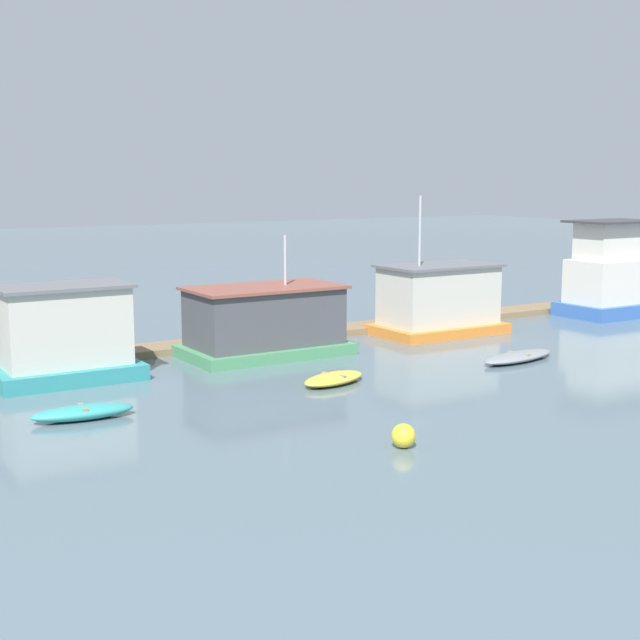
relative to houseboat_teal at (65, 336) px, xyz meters
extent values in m
plane|color=slate|center=(10.32, 0.36, -1.61)|extent=(200.00, 200.00, 0.00)
cube|color=#846B4C|center=(10.32, 2.99, -1.46)|extent=(51.00, 1.94, 0.30)
cube|color=teal|center=(0.00, 0.00, -1.33)|extent=(5.10, 3.26, 0.56)
cube|color=beige|center=(0.00, 0.00, 0.34)|extent=(4.29, 2.45, 2.76)
cube|color=slate|center=(0.00, 0.00, 1.78)|extent=(4.59, 2.75, 0.12)
cube|color=#4C9360|center=(8.21, 0.25, -1.38)|extent=(6.62, 3.84, 0.46)
cube|color=#4C4C51|center=(8.21, 0.25, -0.02)|extent=(5.93, 3.15, 2.27)
cube|color=brown|center=(8.21, 0.25, 1.18)|extent=(6.23, 3.45, 0.12)
cylinder|color=#B2B2B7|center=(9.20, 0.25, 2.25)|extent=(0.12, 0.12, 2.03)
cube|color=orange|center=(17.54, 0.56, -1.38)|extent=(5.95, 3.58, 0.46)
cube|color=beige|center=(17.54, 0.56, 0.17)|extent=(5.18, 2.81, 2.65)
cube|color=slate|center=(17.54, 0.56, 1.56)|extent=(5.48, 3.11, 0.12)
cylinder|color=#B2B2B7|center=(16.37, 0.56, 3.20)|extent=(0.12, 0.12, 3.16)
cube|color=#3866B7|center=(28.78, 0.15, -1.26)|extent=(5.12, 3.41, 0.70)
cube|color=silver|center=(28.78, 0.15, 0.22)|extent=(4.37, 2.67, 2.26)
cube|color=silver|center=(28.78, 0.15, 2.31)|extent=(3.74, 2.04, 1.92)
cube|color=#38383D|center=(28.78, 0.15, 3.33)|extent=(4.67, 2.97, 0.12)
ellipsoid|color=teal|center=(-1.10, -5.56, -1.39)|extent=(3.14, 1.26, 0.44)
cube|color=#997F60|center=(-1.10, -5.56, -1.23)|extent=(0.23, 0.85, 0.08)
ellipsoid|color=yellow|center=(7.84, -5.57, -1.42)|extent=(2.97, 1.96, 0.38)
cube|color=#997F60|center=(7.84, -5.57, -1.29)|extent=(0.45, 1.06, 0.08)
ellipsoid|color=gray|center=(16.20, -6.09, -1.43)|extent=(4.06, 1.82, 0.35)
cube|color=#997F60|center=(16.20, -6.09, -1.31)|extent=(0.32, 1.04, 0.08)
cylinder|color=brown|center=(10.43, 1.77, -0.84)|extent=(0.30, 0.30, 1.54)
cylinder|color=brown|center=(5.80, 1.77, -0.75)|extent=(0.29, 0.29, 1.71)
sphere|color=yellow|center=(5.38, -12.90, -1.28)|extent=(0.66, 0.66, 0.66)
camera|label=1|loc=(-8.67, -31.37, 5.57)|focal=50.00mm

